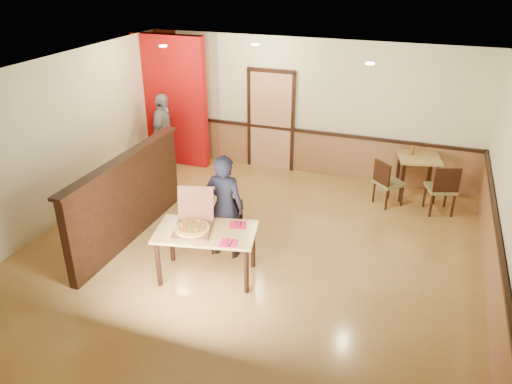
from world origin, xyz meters
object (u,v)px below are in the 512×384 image
side_chair_right (442,187)px  passerby (164,133)px  side_table (418,165)px  condiment (412,150)px  side_chair_left (387,181)px  diner_chair (228,223)px  diner (225,207)px  main_table (206,238)px  pizza_box (193,225)px

side_chair_right → passerby: passerby is taller
side_table → condiment: size_ratio=5.48×
side_table → side_chair_left: bearing=-129.7°
side_chair_right → passerby: (-5.63, 0.08, 0.32)m
diner_chair → side_chair_right: 3.94m
side_chair_left → side_table: side_chair_left is taller
diner → passerby: 3.64m
diner_chair → side_table: 4.02m
side_chair_left → diner: size_ratio=0.54×
side_chair_left → side_chair_right: 0.97m
side_table → diner: (-2.63, -3.16, 0.19)m
main_table → side_chair_left: side_chair_left is taller
diner_chair → passerby: passerby is taller
main_table → pizza_box: size_ratio=2.14×
side_table → condiment: condiment is taller
condiment → side_chair_left: bearing=-118.0°
side_chair_right → diner_chair: bearing=18.1°
side_chair_right → main_table: bearing=26.2°
pizza_box → side_table: bearing=38.4°
side_table → passerby: (-5.16, -0.54, 0.21)m
side_chair_right → diner: bearing=19.9°
diner → pizza_box: (-0.20, -0.67, -0.01)m
side_chair_left → condiment: condiment is taller
pizza_box → condiment: (2.69, 3.89, 0.08)m
diner_chair → side_table: (2.65, 3.02, 0.17)m
side_table → diner: size_ratio=0.55×
diner_chair → condiment: condiment is taller
side_chair_left → pizza_box: size_ratio=1.23×
side_chair_left → passerby: 4.67m
side_chair_right → condiment: condiment is taller
diner_chair → condiment: 4.00m
side_chair_left → side_chair_right: (0.97, -0.02, 0.04)m
passerby → pizza_box: bearing=-154.4°
pizza_box → passerby: bearing=110.1°
side_chair_right → condiment: (-0.62, 0.68, 0.38)m
main_table → passerby: size_ratio=0.92×
side_chair_left → side_table: (0.50, 0.60, 0.15)m
side_chair_left → side_chair_right: side_chair_right is taller
main_table → diner: (0.02, 0.64, 0.18)m
diner_chair → side_chair_left: size_ratio=0.95×
diner_chair → pizza_box: 0.91m
side_chair_left → diner: bearing=93.9°
side_chair_left → side_table: bearing=-85.9°
side_table → pizza_box: bearing=-126.4°
pizza_box → side_chair_left: bearing=39.0°
diner_chair → passerby: (-2.50, 2.48, 0.38)m
side_chair_left → passerby: bearing=43.0°
side_chair_right → side_table: 0.79m
main_table → passerby: (-2.51, 3.26, 0.20)m
diner_chair → side_chair_left: (2.15, 2.42, 0.02)m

